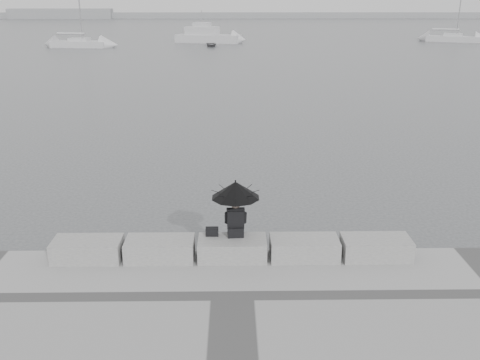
{
  "coord_description": "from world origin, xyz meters",
  "views": [
    {
      "loc": [
        0.02,
        -11.8,
        6.39
      ],
      "look_at": [
        0.23,
        3.0,
        1.27
      ],
      "focal_mm": 40.0,
      "sensor_mm": 36.0,
      "label": 1
    }
  ],
  "objects_px": {
    "seated_person": "(236,196)",
    "motor_cruiser": "(208,36)",
    "sailboat_right": "(453,38)",
    "sailboat_left": "(80,43)",
    "dinghy": "(211,45)"
  },
  "relations": [
    {
      "from": "seated_person",
      "to": "dinghy",
      "type": "distance_m",
      "value": 61.28
    },
    {
      "from": "sailboat_left",
      "to": "sailboat_right",
      "type": "xyz_separation_m",
      "value": [
        52.01,
        8.01,
        -0.0
      ]
    },
    {
      "from": "seated_person",
      "to": "motor_cruiser",
      "type": "height_order",
      "value": "motor_cruiser"
    },
    {
      "from": "seated_person",
      "to": "dinghy",
      "type": "height_order",
      "value": "seated_person"
    },
    {
      "from": "sailboat_left",
      "to": "dinghy",
      "type": "distance_m",
      "value": 17.1
    },
    {
      "from": "dinghy",
      "to": "motor_cruiser",
      "type": "bearing_deg",
      "value": 88.8
    },
    {
      "from": "sailboat_left",
      "to": "sailboat_right",
      "type": "height_order",
      "value": "same"
    },
    {
      "from": "seated_person",
      "to": "motor_cruiser",
      "type": "bearing_deg",
      "value": 90.07
    },
    {
      "from": "sailboat_right",
      "to": "dinghy",
      "type": "xyz_separation_m",
      "value": [
        -34.94,
        -7.02,
        -0.27
      ]
    },
    {
      "from": "sailboat_left",
      "to": "dinghy",
      "type": "bearing_deg",
      "value": 10.84
    },
    {
      "from": "sailboat_right",
      "to": "sailboat_left",
      "type": "bearing_deg",
      "value": -147.87
    },
    {
      "from": "sailboat_right",
      "to": "motor_cruiser",
      "type": "relative_size",
      "value": 1.34
    },
    {
      "from": "sailboat_left",
      "to": "sailboat_right",
      "type": "distance_m",
      "value": 52.62
    },
    {
      "from": "seated_person",
      "to": "dinghy",
      "type": "relative_size",
      "value": 0.46
    },
    {
      "from": "sailboat_right",
      "to": "dinghy",
      "type": "bearing_deg",
      "value": -145.26
    }
  ]
}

